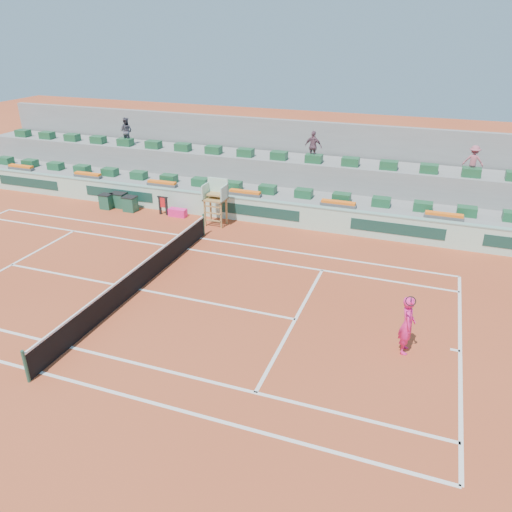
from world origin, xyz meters
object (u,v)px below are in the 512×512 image
object	(u,v)px
umpire_chair	(216,196)
tennis_player	(407,325)
player_bag	(178,213)
drink_cooler_a	(130,204)

from	to	relation	value
umpire_chair	tennis_player	bearing A→B (deg)	-38.51
player_bag	tennis_player	xyz separation A→B (m)	(12.63, -8.41, 0.77)
player_bag	tennis_player	distance (m)	15.19
player_bag	tennis_player	world-z (taller)	tennis_player
umpire_chair	tennis_player	xyz separation A→B (m)	(10.17, -8.09, -0.55)
tennis_player	umpire_chair	bearing A→B (deg)	141.49
player_bag	umpire_chair	distance (m)	2.81
player_bag	umpire_chair	size ratio (longest dim) A/B	0.40
drink_cooler_a	umpire_chair	bearing A→B (deg)	-1.77
player_bag	drink_cooler_a	distance (m)	2.88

